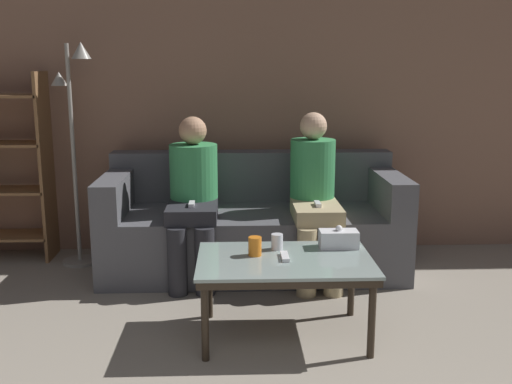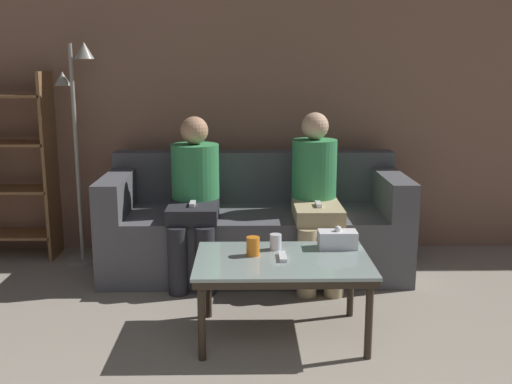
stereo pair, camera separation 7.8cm
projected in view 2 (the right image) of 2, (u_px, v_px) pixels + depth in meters
The scene contains 10 objects.
wall_back at pixel (254, 89), 4.75m from camera, with size 12.00×0.06×2.60m.
couch at pixel (255, 226), 4.43m from camera, with size 2.15×0.90×0.83m.
coffee_table at pixel (283, 266), 3.27m from camera, with size 0.95×0.64×0.46m.
cup_near_left at pixel (253, 246), 3.30m from camera, with size 0.07×0.07×0.11m.
cup_near_right at pixel (276, 242), 3.41m from camera, with size 0.07×0.07×0.09m.
tissue_box at pixel (338, 239), 3.44m from camera, with size 0.22×0.12×0.13m.
game_remote at pixel (283, 257), 3.26m from camera, with size 0.04×0.15×0.02m.
standing_lamp at pixel (78, 131), 4.42m from camera, with size 0.31×0.26×1.65m.
seated_person_left_end at pixel (194, 193), 4.16m from camera, with size 0.34×0.67×1.14m.
seated_person_mid_left at pixel (316, 192), 4.16m from camera, with size 0.32×0.70×1.16m.
Camera 2 is at (-0.06, -0.63, 1.49)m, focal length 42.00 mm.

